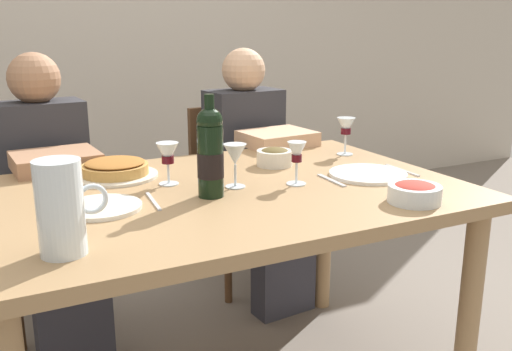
# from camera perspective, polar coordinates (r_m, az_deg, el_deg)

# --- Properties ---
(back_wall) EXTENTS (8.00, 0.10, 2.80)m
(back_wall) POSITION_cam_1_polar(r_m,az_deg,el_deg) (3.82, -17.29, 16.43)
(back_wall) COLOR beige
(back_wall) RESTS_ON ground
(dining_table) EXTENTS (1.50, 1.00, 0.76)m
(dining_table) POSITION_cam_1_polar(r_m,az_deg,el_deg) (1.80, -3.32, -4.17)
(dining_table) COLOR #9E7A51
(dining_table) RESTS_ON ground
(wine_bottle) EXTENTS (0.08, 0.08, 0.31)m
(wine_bottle) POSITION_cam_1_polar(r_m,az_deg,el_deg) (1.67, -4.64, 2.32)
(wine_bottle) COLOR black
(wine_bottle) RESTS_ON dining_table
(water_pitcher) EXTENTS (0.16, 0.10, 0.22)m
(water_pitcher) POSITION_cam_1_polar(r_m,az_deg,el_deg) (1.32, -19.08, -3.64)
(water_pitcher) COLOR silver
(water_pitcher) RESTS_ON dining_table
(baked_tart) EXTENTS (0.28, 0.28, 0.06)m
(baked_tart) POSITION_cam_1_polar(r_m,az_deg,el_deg) (1.96, -14.04, 0.63)
(baked_tart) COLOR silver
(baked_tart) RESTS_ON dining_table
(salad_bowl) EXTENTS (0.15, 0.15, 0.06)m
(salad_bowl) POSITION_cam_1_polar(r_m,az_deg,el_deg) (1.69, 15.73, -1.61)
(salad_bowl) COLOR silver
(salad_bowl) RESTS_ON dining_table
(olive_bowl) EXTENTS (0.13, 0.13, 0.07)m
(olive_bowl) POSITION_cam_1_polar(r_m,az_deg,el_deg) (2.06, 1.89, 1.95)
(olive_bowl) COLOR silver
(olive_bowl) RESTS_ON dining_table
(wine_glass_left_diner) EXTENTS (0.06, 0.06, 0.14)m
(wine_glass_left_diner) POSITION_cam_1_polar(r_m,az_deg,el_deg) (1.80, 4.14, 2.10)
(wine_glass_left_diner) COLOR silver
(wine_glass_left_diner) RESTS_ON dining_table
(wine_glass_right_diner) EXTENTS (0.07, 0.07, 0.15)m
(wine_glass_right_diner) POSITION_cam_1_polar(r_m,az_deg,el_deg) (2.25, 9.07, 4.76)
(wine_glass_right_diner) COLOR silver
(wine_glass_right_diner) RESTS_ON dining_table
(wine_glass_centre) EXTENTS (0.07, 0.07, 0.14)m
(wine_glass_centre) POSITION_cam_1_polar(r_m,az_deg,el_deg) (1.82, -8.92, 2.02)
(wine_glass_centre) COLOR silver
(wine_glass_centre) RESTS_ON dining_table
(wine_glass_spare) EXTENTS (0.07, 0.07, 0.14)m
(wine_glass_spare) POSITION_cam_1_polar(r_m,az_deg,el_deg) (1.76, -2.07, 1.95)
(wine_glass_spare) COLOR silver
(wine_glass_spare) RESTS_ON dining_table
(dinner_plate_left_setting) EXTENTS (0.26, 0.26, 0.01)m
(dinner_plate_left_setting) POSITION_cam_1_polar(r_m,az_deg,el_deg) (1.96, 11.25, 0.14)
(dinner_plate_left_setting) COLOR white
(dinner_plate_left_setting) RESTS_ON dining_table
(dinner_plate_right_setting) EXTENTS (0.23, 0.23, 0.01)m
(dinner_plate_right_setting) POSITION_cam_1_polar(r_m,az_deg,el_deg) (1.64, -15.40, -3.11)
(dinner_plate_right_setting) COLOR silver
(dinner_plate_right_setting) RESTS_ON dining_table
(fork_left_setting) EXTENTS (0.02, 0.16, 0.00)m
(fork_left_setting) POSITION_cam_1_polar(r_m,az_deg,el_deg) (1.88, 7.62, -0.48)
(fork_left_setting) COLOR silver
(fork_left_setting) RESTS_ON dining_table
(knife_left_setting) EXTENTS (0.02, 0.18, 0.00)m
(knife_left_setting) POSITION_cam_1_polar(r_m,az_deg,el_deg) (2.06, 14.55, 0.53)
(knife_left_setting) COLOR silver
(knife_left_setting) RESTS_ON dining_table
(knife_right_setting) EXTENTS (0.02, 0.18, 0.00)m
(knife_right_setting) POSITION_cam_1_polar(r_m,az_deg,el_deg) (1.67, -10.35, -2.56)
(knife_right_setting) COLOR silver
(knife_right_setting) RESTS_ON dining_table
(spoon_right_setting) EXTENTS (0.02, 0.16, 0.00)m
(spoon_right_setting) POSITION_cam_1_polar(r_m,az_deg,el_deg) (1.62, -20.60, -3.88)
(spoon_right_setting) COLOR silver
(spoon_right_setting) RESTS_ON dining_table
(chair_left) EXTENTS (0.42, 0.42, 0.87)m
(chair_left) POSITION_cam_1_polar(r_m,az_deg,el_deg) (2.59, -20.73, -3.14)
(chair_left) COLOR brown
(chair_left) RESTS_ON ground
(diner_left) EXTENTS (0.35, 0.52, 1.16)m
(diner_left) POSITION_cam_1_polar(r_m,az_deg,el_deg) (2.33, -20.02, -1.94)
(diner_left) COLOR #2D2D33
(diner_left) RESTS_ON ground
(chair_right) EXTENTS (0.44, 0.44, 0.87)m
(chair_right) POSITION_cam_1_polar(r_m,az_deg,el_deg) (2.82, -2.40, -0.73)
(chair_right) COLOR brown
(chair_right) RESTS_ON ground
(diner_right) EXTENTS (0.37, 0.53, 1.16)m
(diner_right) POSITION_cam_1_polar(r_m,az_deg,el_deg) (2.59, 0.09, 0.61)
(diner_right) COLOR #2D2D33
(diner_right) RESTS_ON ground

